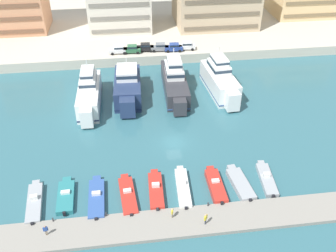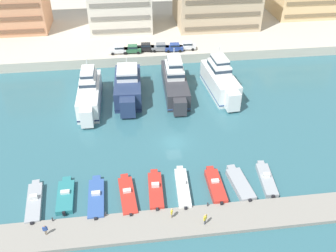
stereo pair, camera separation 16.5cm
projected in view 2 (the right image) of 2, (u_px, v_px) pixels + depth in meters
ground_plane at (174, 143)px, 61.12m from camera, size 400.00×400.00×0.00m
quay_promenade at (144, 11)px, 112.88m from camera, size 180.00×70.00×2.18m
pier_dock at (193, 221)px, 47.28m from camera, size 120.00×4.72×0.52m
yacht_white_far_left at (89, 93)px, 69.62m from camera, size 4.19×16.50×8.48m
yacht_navy_left at (128, 87)px, 71.93m from camera, size 5.60×15.74×7.41m
yacht_charcoal_mid_left at (175, 81)px, 73.69m from camera, size 4.90×18.40×8.37m
yacht_white_center_left at (220, 80)px, 73.50m from camera, size 5.32×16.20×8.70m
motorboat_grey_far_left at (34, 202)px, 49.78m from camera, size 2.51×8.20×1.37m
motorboat_teal_left at (66, 196)px, 50.80m from camera, size 2.37×7.06×1.07m
motorboat_blue_mid_left at (96, 198)px, 50.44m from camera, size 2.19×8.24×1.20m
motorboat_red_center_left at (127, 195)px, 50.90m from camera, size 2.50×8.08×1.11m
motorboat_red_center at (156, 190)px, 51.58m from camera, size 2.17×7.91×1.41m
motorboat_white_center_right at (183, 188)px, 51.98m from camera, size 2.10×8.43×1.37m
motorboat_red_mid_right at (215, 186)px, 52.22m from camera, size 1.90×7.48×1.34m
motorboat_grey_right at (240, 184)px, 52.62m from camera, size 2.77×7.45×0.89m
motorboat_grey_far_right at (266, 179)px, 53.46m from camera, size 2.39×7.57×1.25m
car_white_far_left at (119, 49)px, 84.45m from camera, size 4.13×1.99×1.80m
car_green_left at (132, 49)px, 84.69m from camera, size 4.17×2.06×1.80m
car_black_mid_left at (145, 47)px, 85.52m from camera, size 4.20×2.13×1.80m
car_grey_center_left at (160, 47)px, 85.59m from camera, size 4.23×2.20×1.80m
car_blue_center at (174, 47)px, 85.50m from camera, size 4.17×2.07×1.80m
car_white_center_right at (187, 46)px, 86.24m from camera, size 4.19×2.10×1.80m
pedestrian_near_edge at (172, 212)px, 46.99m from camera, size 0.32×0.59×1.57m
pedestrian_mid_deck at (45, 229)px, 44.77m from camera, size 0.60×0.28×1.56m
pedestrian_far_side at (205, 218)px, 46.04m from camera, size 0.49×0.54×1.75m
bollard_west at (52, 219)px, 46.84m from camera, size 0.20×0.20×0.61m
bollard_west_mid at (106, 214)px, 47.53m from camera, size 0.20×0.20×0.61m
bollard_east_mid at (157, 209)px, 48.22m from camera, size 0.20×0.20×0.61m
bollard_east at (208, 204)px, 48.91m from camera, size 0.20×0.20×0.61m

